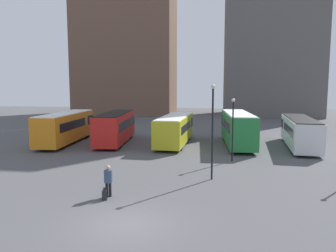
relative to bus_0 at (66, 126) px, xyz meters
The scene contains 12 objects.
ground_plane 23.08m from the bus_0, 58.41° to the right, with size 160.00×160.00×0.00m, color #4C4C4F.
building_block_left 42.49m from the bus_0, 95.97° to the left, with size 21.26×12.99×35.09m.
building_block_right 51.86m from the bus_0, 55.53° to the left, with size 18.71×15.53×44.72m.
bus_0 is the anchor object (origin of this frame).
bus_1 5.28m from the bus_0, ahead, with size 3.44×10.36×3.23m.
bus_2 11.68m from the bus_0, ahead, with size 3.04×10.27×2.97m.
bus_3 18.11m from the bus_0, ahead, with size 3.10×10.78×3.37m.
bus_4 24.13m from the bus_0, ahead, with size 3.39×11.13×2.94m.
traveler 19.09m from the bus_0, 58.03° to the right, with size 0.59×0.59×1.76m.
suitcase 19.54m from the bus_0, 58.97° to the right, with size 0.36×0.39×0.70m.
lamp_post_0 19.77m from the bus_0, 37.40° to the right, with size 0.28×0.28×6.14m.
lamp_post_1 18.41m from the bus_0, 20.53° to the right, with size 0.28×0.28×5.06m.
Camera 1 is at (3.76, -13.25, 5.97)m, focal length 35.00 mm.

